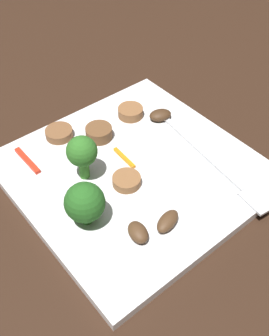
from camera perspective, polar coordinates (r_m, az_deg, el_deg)
name	(u,v)px	position (r m, az deg, el deg)	size (l,w,h in m)	color
ground_plane	(134,175)	(0.47, 0.00, -0.97)	(1.40, 1.40, 0.00)	black
plate	(134,171)	(0.46, 0.00, -0.49)	(0.26, 0.26, 0.01)	white
fork	(219,167)	(0.47, 11.85, 0.07)	(0.18, 0.03, 0.00)	silver
broccoli_floret_0	(82,153)	(0.43, -7.47, 2.17)	(0.03, 0.03, 0.06)	#347525
broccoli_floret_1	(85,203)	(0.39, -7.09, -4.94)	(0.04, 0.04, 0.05)	#296420
sausage_slice_0	(127,181)	(0.44, -1.13, -1.81)	(0.03, 0.03, 0.01)	brown
sausage_slice_1	(130,112)	(0.53, -0.58, 7.96)	(0.03, 0.03, 0.01)	brown
sausage_slice_2	(59,133)	(0.50, -10.67, 4.90)	(0.03, 0.03, 0.01)	brown
sausage_slice_3	(100,132)	(0.50, -4.91, 5.11)	(0.03, 0.03, 0.01)	brown
mushroom_0	(160,115)	(0.52, 3.69, 7.52)	(0.03, 0.02, 0.01)	#422B19
mushroom_1	(138,232)	(0.39, 0.49, -9.12)	(0.03, 0.02, 0.01)	#4C331E
mushroom_2	(168,221)	(0.40, 4.73, -7.53)	(0.03, 0.02, 0.01)	#4C331E
pepper_strip_0	(27,160)	(0.48, -14.99, 1.04)	(0.05, 0.01, 0.00)	red
pepper_strip_1	(124,158)	(0.47, -1.45, 1.46)	(0.04, 0.00, 0.00)	orange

